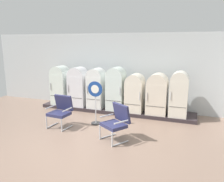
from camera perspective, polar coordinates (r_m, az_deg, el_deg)
The scene contains 13 objects.
ground at distance 6.10m, azimuth -8.86°, elevation -13.45°, with size 12.00×10.00×0.05m, color #846959.
back_wall at distance 8.94m, azimuth 2.13°, elevation 5.14°, with size 11.76×0.12×2.96m.
display_plinth at distance 8.65m, azimuth 0.77°, elevation -4.81°, with size 5.95×0.95×0.13m, color #31282B.
refrigerator_0 at distance 9.31m, azimuth -13.05°, elevation 1.75°, with size 0.63×0.62×1.56m.
refrigerator_1 at distance 8.90m, azimuth -8.62°, elevation 1.37°, with size 0.68×0.61×1.54m.
refrigerator_2 at distance 8.57m, azimuth -4.04°, elevation 1.04°, with size 0.60×0.64×1.53m.
refrigerator_3 at distance 8.29m, azimuth 1.02°, elevation 0.93°, with size 0.63×0.65×1.60m.
refrigerator_4 at distance 8.13m, azimuth 5.85°, elevation -0.23°, with size 0.63×0.68×1.38m.
refrigerator_5 at distance 7.98m, azimuth 11.45°, elevation -0.48°, with size 0.70×0.69×1.43m.
refrigerator_6 at distance 7.90m, azimuth 16.69°, elevation -0.39°, with size 0.59×0.71×1.54m.
armchair_left at distance 7.18m, azimuth -12.90°, elevation -4.70°, with size 0.72×0.68×0.99m.
armchair_right at distance 6.07m, azimuth 1.20°, elevation -7.57°, with size 0.86×0.86×0.99m.
sign_stand at distance 7.21m, azimuth -4.24°, elevation -2.99°, with size 0.49×0.32×1.41m.
Camera 1 is at (2.70, -4.79, 2.61)m, focal length 35.88 mm.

